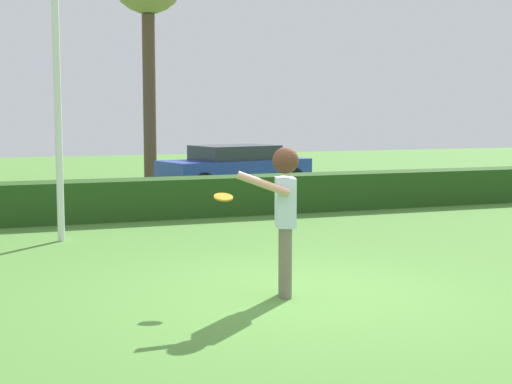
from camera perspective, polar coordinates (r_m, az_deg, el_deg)
ground_plane at (r=9.14m, az=2.96°, el=-7.77°), size 60.00×60.00×0.00m
person at (r=8.86m, az=2.16°, el=-0.89°), size 0.80×0.55×1.78m
frisbee at (r=9.11m, az=-2.48°, el=-0.39°), size 0.23×0.23×0.08m
lamppost at (r=13.15m, az=-14.83°, el=10.09°), size 0.24×0.24×5.68m
hedge_row at (r=15.78m, az=-7.27°, el=-0.46°), size 22.32×0.90×0.81m
parked_car_blue at (r=21.29m, az=-1.62°, el=2.03°), size 4.48×2.64×1.25m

